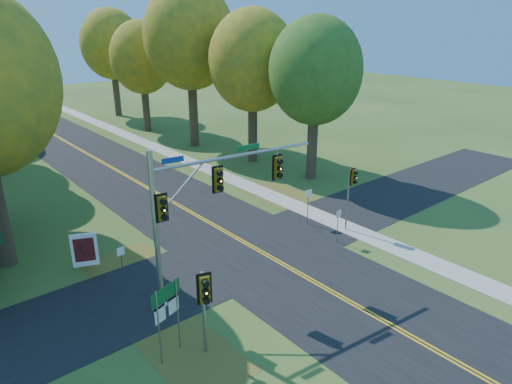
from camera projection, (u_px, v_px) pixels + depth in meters
ground at (280, 263)px, 24.55m from camera, size 160.00×160.00×0.00m
road_main at (280, 263)px, 24.55m from camera, size 8.00×160.00×0.02m
road_cross at (256, 249)px, 25.98m from camera, size 60.00×6.00×0.02m
centerline_left at (279, 263)px, 24.48m from camera, size 0.10×160.00×0.01m
centerline_right at (281, 262)px, 24.60m from camera, size 0.10×160.00×0.01m
sidewalk_east at (353, 230)px, 28.26m from camera, size 1.60×160.00×0.06m
leaf_patch_w_near at (135, 273)px, 23.52m from camera, size 4.00×6.00×0.00m
leaf_patch_e at (293, 201)px, 32.93m from camera, size 3.50×8.00×0.00m
leaf_patch_w_far at (192, 353)px, 17.90m from camera, size 3.00×5.00×0.00m
tree_e_a at (315, 72)px, 34.74m from camera, size 7.20×7.20×12.73m
tree_e_b at (253, 61)px, 39.13m from camera, size 7.60×7.60×13.33m
tree_e_c at (190, 37)px, 43.66m from camera, size 8.80×8.80×15.79m
tree_e_d at (142, 58)px, 50.73m from camera, size 7.00×7.00×12.32m
tree_e_e at (112, 44)px, 58.79m from camera, size 7.80×7.80×13.74m
traffic_mast at (199, 203)px, 19.82m from camera, size 8.19×1.33×7.48m
east_signal_pole at (351, 184)px, 27.17m from camera, size 0.47×0.55×4.07m
ped_signal_pole at (204, 295)px, 16.89m from camera, size 0.56×0.67×3.67m
route_sign_cluster at (167, 306)px, 17.04m from camera, size 1.42×0.50×3.18m
info_kiosk at (85, 250)px, 23.97m from camera, size 1.29×0.71×1.84m
reg_sign_e_north at (308, 200)px, 28.62m from camera, size 0.46×0.11×2.41m
reg_sign_e_south at (338, 220)px, 26.30m from camera, size 0.40×0.07×2.10m
reg_sign_w at (121, 258)px, 22.15m from camera, size 0.40×0.08×2.07m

